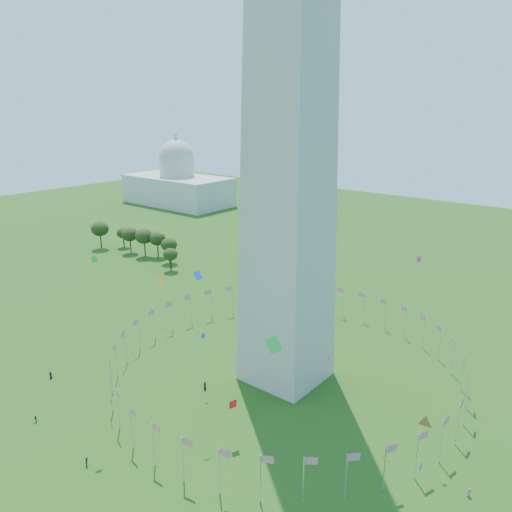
# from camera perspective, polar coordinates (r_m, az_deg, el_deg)

# --- Properties ---
(ground) EXTENTS (600.00, 600.00, 0.00)m
(ground) POSITION_cam_1_polar(r_m,az_deg,el_deg) (94.83, -16.58, -24.97)
(ground) COLOR #1E4911
(ground) RESTS_ON ground
(flag_ring) EXTENTS (80.24, 80.24, 9.00)m
(flag_ring) POSITION_cam_1_polar(r_m,az_deg,el_deg) (120.86, 3.41, -11.65)
(flag_ring) COLOR silver
(flag_ring) RESTS_ON ground
(capitol_building) EXTENTS (70.00, 35.00, 46.00)m
(capitol_building) POSITION_cam_1_polar(r_m,az_deg,el_deg) (326.68, -9.02, 9.85)
(capitol_building) COLOR beige
(capitol_building) RESTS_ON ground
(crowd) EXTENTS (89.35, 77.45, 1.89)m
(crowd) POSITION_cam_1_polar(r_m,az_deg,el_deg) (90.56, -13.42, -26.36)
(crowd) COLOR gray
(crowd) RESTS_ON ground
(kites_aloft) EXTENTS (99.02, 70.10, 37.48)m
(kites_aloft) POSITION_cam_1_polar(r_m,az_deg,el_deg) (84.97, 1.89, -12.95)
(kites_aloft) COLOR yellow
(kites_aloft) RESTS_ON ground
(tree_line_west) EXTENTS (55.12, 15.15, 12.10)m
(tree_line_west) POSITION_cam_1_polar(r_m,az_deg,el_deg) (219.13, -13.35, 1.47)
(tree_line_west) COLOR #2F4717
(tree_line_west) RESTS_ON ground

